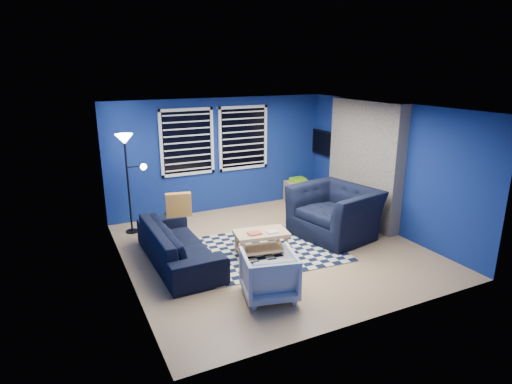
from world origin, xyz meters
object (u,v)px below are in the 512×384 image
armchair_bent (269,274)px  rocking_horse (175,214)px  coffee_table (261,238)px  sofa (178,244)px  armchair_big (335,212)px  tv (325,144)px  cabinet (297,191)px  floor_lamp (127,153)px

armchair_bent → rocking_horse: (-0.45, 3.21, -0.06)m
armchair_bent → coffee_table: bearing=-98.5°
sofa → rocking_horse: 1.63m
armchair_big → coffee_table: size_ratio=1.50×
armchair_big → rocking_horse: (-2.62, 1.75, -0.19)m
tv → coffee_table: (-2.75, -2.13, -1.09)m
tv → coffee_table: size_ratio=1.03×
armchair_bent → cabinet: armchair_bent is taller
tv → floor_lamp: size_ratio=0.52×
armchair_big → cabinet: size_ratio=2.31×
armchair_big → cabinet: bearing=154.5°
rocking_horse → sofa: bearing=148.3°
armchair_big → tv: bearing=138.6°
rocking_horse → floor_lamp: floor_lamp is taller
tv → cabinet: bearing=156.4°
coffee_table → cabinet: cabinet is taller
floor_lamp → tv: bearing=0.9°
rocking_horse → armchair_big: bearing=-141.9°
coffee_table → armchair_big: bearing=6.2°
sofa → floor_lamp: (-0.44, 1.72, 1.26)m
cabinet → floor_lamp: size_ratio=0.33×
tv → floor_lamp: floor_lamp is taller
armchair_big → armchair_bent: armchair_big is taller
armchair_big → floor_lamp: 4.08m
tv → rocking_horse: tv is taller
cabinet → coffee_table: bearing=-124.4°
tv → armchair_big: size_ratio=0.68×
rocking_horse → cabinet: size_ratio=0.80×
tv → floor_lamp: bearing=-179.1°
armchair_bent → coffee_table: 1.38m
armchair_big → floor_lamp: bearing=-130.9°
tv → armchair_bent: (-3.26, -3.42, -1.06)m
rocking_horse → coffee_table: 2.16m
cabinet → armchair_big: bearing=-95.3°
coffee_table → cabinet: (2.17, 2.38, -0.06)m
sofa → armchair_big: armchair_big is taller
tv → sofa: bearing=-156.5°
tv → armchair_bent: tv is taller
armchair_bent → coffee_table: armchair_bent is taller
sofa → cabinet: size_ratio=3.56×
armchair_bent → rocking_horse: bearing=-68.5°
rocking_horse → tv: bearing=-105.1°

